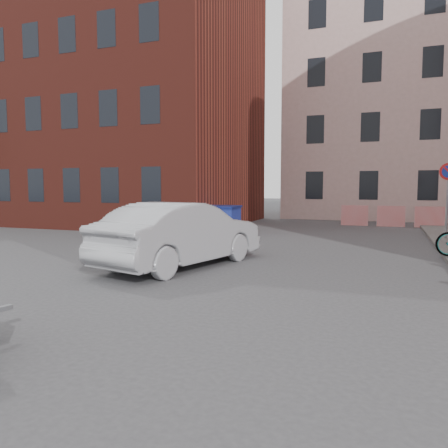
% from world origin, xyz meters
% --- Properties ---
extents(ground, '(120.00, 120.00, 0.00)m').
position_xyz_m(ground, '(0.00, 0.00, 0.00)').
color(ground, '#38383A').
rests_on(ground, ground).
extents(building_brick, '(12.00, 10.00, 14.00)m').
position_xyz_m(building_brick, '(-9.00, 13.00, 7.00)').
color(building_brick, '#591E16').
rests_on(building_brick, ground).
extents(building_pink, '(16.00, 8.00, 14.00)m').
position_xyz_m(building_pink, '(6.00, 22.00, 7.00)').
color(building_pink, '#BB9890').
rests_on(building_pink, ground).
extents(far_building, '(6.00, 6.00, 8.00)m').
position_xyz_m(far_building, '(-20.00, 22.00, 4.00)').
color(far_building, maroon).
rests_on(far_building, ground).
extents(no_parking_sign, '(0.60, 0.09, 2.65)m').
position_xyz_m(no_parking_sign, '(6.00, 9.48, 2.01)').
color(no_parking_sign, gray).
rests_on(no_parking_sign, sidewalk).
extents(barriers, '(4.70, 0.18, 1.00)m').
position_xyz_m(barriers, '(4.20, 15.00, 0.50)').
color(barriers, red).
rests_on(barriers, ground).
extents(dumpster, '(2.82, 1.53, 1.16)m').
position_xyz_m(dumpster, '(-3.05, 9.07, 0.58)').
color(dumpster, navy).
rests_on(dumpster, ground).
extents(silver_car, '(2.77, 5.04, 1.58)m').
position_xyz_m(silver_car, '(-0.64, 1.95, 0.79)').
color(silver_car, '#9D9FA4').
rests_on(silver_car, ground).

